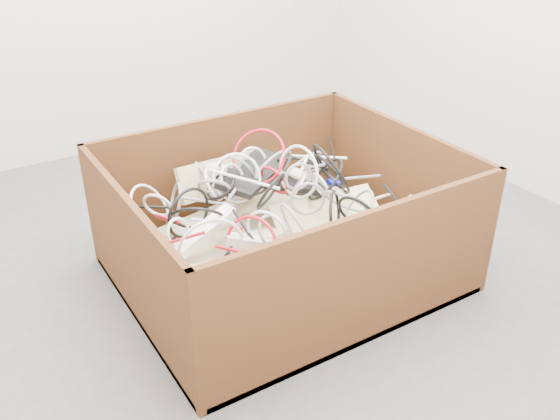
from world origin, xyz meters
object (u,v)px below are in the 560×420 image
power_strip_left (202,233)px  cardboard_box (279,248)px  vga_plug (334,182)px  power_strip_right (263,244)px

power_strip_left → cardboard_box: bearing=-6.6°
power_strip_left → vga_plug: size_ratio=6.64×
power_strip_right → vga_plug: bearing=57.4°
power_strip_left → power_strip_right: power_strip_left is taller
power_strip_left → power_strip_right: bearing=-62.0°
cardboard_box → power_strip_left: cardboard_box is taller
power_strip_right → vga_plug: power_strip_right is taller
power_strip_left → vga_plug: power_strip_left is taller
power_strip_left → vga_plug: (0.65, 0.09, -0.00)m
power_strip_left → power_strip_right: 0.23m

